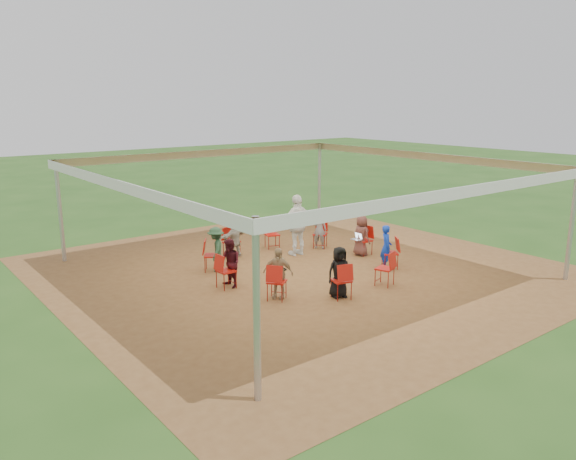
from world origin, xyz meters
TOP-DOWN VIEW (x-y plane):
  - ground at (0.00, 0.00)m, footprint 80.00×80.00m
  - dirt_patch at (0.00, 0.00)m, footprint 13.00×13.00m
  - tent at (0.00, 0.00)m, footprint 10.33×10.33m
  - chair_0 at (2.50, 0.04)m, footprint 0.45×0.43m
  - chair_1 at (2.00, 1.50)m, footprint 0.60×0.60m
  - chair_2 at (0.74, 2.39)m, footprint 0.53×0.54m
  - chair_3 at (-0.81, 2.37)m, footprint 0.54×0.55m
  - chair_4 at (-2.05, 1.44)m, footprint 0.60×0.60m
  - chair_5 at (-2.50, -0.04)m, footprint 0.45×0.43m
  - chair_6 at (-2.00, -1.50)m, footprint 0.60×0.60m
  - chair_7 at (-0.74, -2.39)m, footprint 0.53×0.54m
  - chair_8 at (0.81, -2.37)m, footprint 0.54×0.55m
  - chair_9 at (2.05, -1.44)m, footprint 0.60×0.60m
  - person_seated_0 at (2.38, 0.04)m, footprint 0.35×0.62m
  - person_seated_1 at (1.91, 1.43)m, footprint 0.51×0.55m
  - person_seated_2 at (-0.77, 2.26)m, footprint 1.24×0.79m
  - person_seated_3 at (-1.95, 1.37)m, footprint 0.79×0.89m
  - person_seated_4 at (-2.38, -0.04)m, footprint 0.36×0.61m
  - person_seated_5 at (-1.91, -1.43)m, footprint 0.74×0.81m
  - person_seated_6 at (-0.70, -2.28)m, footprint 0.69×0.51m
  - person_seated_7 at (1.95, -1.37)m, footprint 0.51×0.55m
  - standing_person at (0.88, 1.28)m, footprint 1.11×0.59m
  - cable_coil at (-0.48, 0.33)m, footprint 0.38×0.38m
  - laptop at (2.22, 0.04)m, footprint 0.25×0.31m

SIDE VIEW (x-z plane):
  - ground at x=0.00m, z-range 0.00..0.00m
  - dirt_patch at x=0.00m, z-range 0.01..0.01m
  - cable_coil at x=-0.48m, z-range 0.01..0.04m
  - chair_0 at x=2.50m, z-range 0.00..0.90m
  - chair_1 at x=2.00m, z-range 0.00..0.90m
  - chair_2 at x=0.74m, z-range 0.00..0.90m
  - chair_3 at x=-0.81m, z-range 0.00..0.90m
  - chair_4 at x=-2.05m, z-range 0.00..0.90m
  - chair_5 at x=-2.50m, z-range 0.00..0.90m
  - chair_6 at x=-2.00m, z-range 0.00..0.90m
  - chair_7 at x=-0.74m, z-range 0.00..0.90m
  - chair_8 at x=0.81m, z-range 0.00..0.90m
  - chair_9 at x=2.05m, z-range 0.00..0.90m
  - laptop at x=2.22m, z-range 0.49..0.70m
  - person_seated_0 at x=2.38m, z-range 0.01..1.26m
  - person_seated_1 at x=1.91m, z-range 0.01..1.26m
  - person_seated_2 at x=-0.77m, z-range 0.01..1.26m
  - person_seated_3 at x=-1.95m, z-range 0.01..1.26m
  - person_seated_4 at x=-2.38m, z-range 0.01..1.26m
  - person_seated_5 at x=-1.91m, z-range 0.01..1.26m
  - person_seated_6 at x=-0.70m, z-range 0.01..1.26m
  - person_seated_7 at x=1.95m, z-range 0.01..1.26m
  - standing_person at x=0.88m, z-range 0.01..1.89m
  - tent at x=0.00m, z-range 0.87..3.87m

